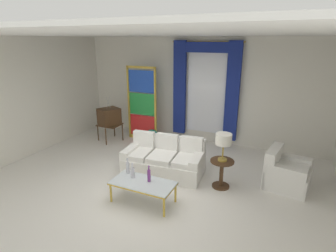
{
  "coord_description": "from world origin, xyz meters",
  "views": [
    {
      "loc": [
        2.42,
        -4.37,
        2.92
      ],
      "look_at": [
        0.01,
        0.9,
        1.05
      ],
      "focal_mm": 28.79,
      "sensor_mm": 36.0,
      "label": 1
    }
  ],
  "objects_px": {
    "armchair_white": "(285,174)",
    "bottle_blue_decanter": "(133,172)",
    "coffee_table": "(143,184)",
    "bottle_crystal_tall": "(128,167)",
    "table_lamp_brass": "(224,140)",
    "stained_glass_divider": "(142,106)",
    "couch_white_long": "(165,159)",
    "bottle_amber_squat": "(149,175)",
    "round_side_table": "(222,171)",
    "peacock_figurine": "(150,137)",
    "vintage_tv": "(109,117)"
  },
  "relations": [
    {
      "from": "table_lamp_brass",
      "to": "bottle_crystal_tall",
      "type": "bearing_deg",
      "value": -149.77
    },
    {
      "from": "bottle_blue_decanter",
      "to": "armchair_white",
      "type": "distance_m",
      "value": 3.11
    },
    {
      "from": "round_side_table",
      "to": "bottle_crystal_tall",
      "type": "bearing_deg",
      "value": -149.77
    },
    {
      "from": "round_side_table",
      "to": "vintage_tv",
      "type": "bearing_deg",
      "value": 161.08
    },
    {
      "from": "couch_white_long",
      "to": "table_lamp_brass",
      "type": "bearing_deg",
      "value": -5.23
    },
    {
      "from": "stained_glass_divider",
      "to": "table_lamp_brass",
      "type": "relative_size",
      "value": 3.86
    },
    {
      "from": "bottle_blue_decanter",
      "to": "bottle_crystal_tall",
      "type": "height_order",
      "value": "bottle_crystal_tall"
    },
    {
      "from": "couch_white_long",
      "to": "round_side_table",
      "type": "xyz_separation_m",
      "value": [
        1.34,
        -0.12,
        0.05
      ]
    },
    {
      "from": "vintage_tv",
      "to": "stained_glass_divider",
      "type": "xyz_separation_m",
      "value": [
        0.83,
        0.5,
        0.33
      ]
    },
    {
      "from": "bottle_crystal_tall",
      "to": "round_side_table",
      "type": "height_order",
      "value": "bottle_crystal_tall"
    },
    {
      "from": "bottle_crystal_tall",
      "to": "bottle_amber_squat",
      "type": "xyz_separation_m",
      "value": [
        0.53,
        -0.11,
        -0.0
      ]
    },
    {
      "from": "bottle_crystal_tall",
      "to": "bottle_amber_squat",
      "type": "bearing_deg",
      "value": -11.54
    },
    {
      "from": "armchair_white",
      "to": "round_side_table",
      "type": "relative_size",
      "value": 1.58
    },
    {
      "from": "couch_white_long",
      "to": "bottle_amber_squat",
      "type": "height_order",
      "value": "couch_white_long"
    },
    {
      "from": "bottle_crystal_tall",
      "to": "table_lamp_brass",
      "type": "xyz_separation_m",
      "value": [
        1.63,
        0.95,
        0.49
      ]
    },
    {
      "from": "vintage_tv",
      "to": "table_lamp_brass",
      "type": "xyz_separation_m",
      "value": [
        3.7,
        -1.27,
        0.3
      ]
    },
    {
      "from": "bottle_crystal_tall",
      "to": "table_lamp_brass",
      "type": "bearing_deg",
      "value": 30.23
    },
    {
      "from": "couch_white_long",
      "to": "peacock_figurine",
      "type": "relative_size",
      "value": 3.06
    },
    {
      "from": "bottle_amber_squat",
      "to": "vintage_tv",
      "type": "bearing_deg",
      "value": 138.1
    },
    {
      "from": "bottle_amber_squat",
      "to": "armchair_white",
      "type": "height_order",
      "value": "armchair_white"
    },
    {
      "from": "couch_white_long",
      "to": "table_lamp_brass",
      "type": "height_order",
      "value": "table_lamp_brass"
    },
    {
      "from": "coffee_table",
      "to": "peacock_figurine",
      "type": "bearing_deg",
      "value": 115.73
    },
    {
      "from": "vintage_tv",
      "to": "round_side_table",
      "type": "height_order",
      "value": "vintage_tv"
    },
    {
      "from": "armchair_white",
      "to": "table_lamp_brass",
      "type": "relative_size",
      "value": 1.65
    },
    {
      "from": "bottle_crystal_tall",
      "to": "round_side_table",
      "type": "xyz_separation_m",
      "value": [
        1.63,
        0.95,
        -0.19
      ]
    },
    {
      "from": "round_side_table",
      "to": "coffee_table",
      "type": "bearing_deg",
      "value": -136.14
    },
    {
      "from": "bottle_amber_squat",
      "to": "peacock_figurine",
      "type": "xyz_separation_m",
      "value": [
        -1.34,
        2.52,
        -0.32
      ]
    },
    {
      "from": "bottle_blue_decanter",
      "to": "table_lamp_brass",
      "type": "xyz_separation_m",
      "value": [
        1.45,
        1.07,
        0.5
      ]
    },
    {
      "from": "bottle_amber_squat",
      "to": "vintage_tv",
      "type": "distance_m",
      "value": 3.49
    },
    {
      "from": "armchair_white",
      "to": "table_lamp_brass",
      "type": "height_order",
      "value": "table_lamp_brass"
    },
    {
      "from": "round_side_table",
      "to": "peacock_figurine",
      "type": "bearing_deg",
      "value": 149.16
    },
    {
      "from": "bottle_crystal_tall",
      "to": "vintage_tv",
      "type": "relative_size",
      "value": 0.24
    },
    {
      "from": "bottle_crystal_tall",
      "to": "table_lamp_brass",
      "type": "height_order",
      "value": "table_lamp_brass"
    },
    {
      "from": "coffee_table",
      "to": "bottle_blue_decanter",
      "type": "distance_m",
      "value": 0.32
    },
    {
      "from": "round_side_table",
      "to": "stained_glass_divider",
      "type": "bearing_deg",
      "value": 148.3
    },
    {
      "from": "stained_glass_divider",
      "to": "vintage_tv",
      "type": "bearing_deg",
      "value": -148.87
    },
    {
      "from": "armchair_white",
      "to": "bottle_blue_decanter",
      "type": "bearing_deg",
      "value": -148.17
    },
    {
      "from": "couch_white_long",
      "to": "bottle_blue_decanter",
      "type": "xyz_separation_m",
      "value": [
        -0.11,
        -1.19,
        0.23
      ]
    },
    {
      "from": "vintage_tv",
      "to": "peacock_figurine",
      "type": "height_order",
      "value": "vintage_tv"
    },
    {
      "from": "bottle_blue_decanter",
      "to": "table_lamp_brass",
      "type": "height_order",
      "value": "table_lamp_brass"
    },
    {
      "from": "peacock_figurine",
      "to": "bottle_crystal_tall",
      "type": "bearing_deg",
      "value": -71.39
    },
    {
      "from": "bottle_crystal_tall",
      "to": "couch_white_long",
      "type": "bearing_deg",
      "value": 74.91
    },
    {
      "from": "couch_white_long",
      "to": "round_side_table",
      "type": "height_order",
      "value": "couch_white_long"
    },
    {
      "from": "bottle_amber_squat",
      "to": "coffee_table",
      "type": "bearing_deg",
      "value": -136.15
    },
    {
      "from": "couch_white_long",
      "to": "round_side_table",
      "type": "distance_m",
      "value": 1.35
    },
    {
      "from": "coffee_table",
      "to": "bottle_crystal_tall",
      "type": "xyz_separation_m",
      "value": [
        -0.44,
        0.19,
        0.17
      ]
    },
    {
      "from": "vintage_tv",
      "to": "stained_glass_divider",
      "type": "height_order",
      "value": "stained_glass_divider"
    },
    {
      "from": "bottle_crystal_tall",
      "to": "bottle_blue_decanter",
      "type": "bearing_deg",
      "value": -32.11
    },
    {
      "from": "couch_white_long",
      "to": "stained_glass_divider",
      "type": "height_order",
      "value": "stained_glass_divider"
    },
    {
      "from": "stained_glass_divider",
      "to": "round_side_table",
      "type": "height_order",
      "value": "stained_glass_divider"
    }
  ]
}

